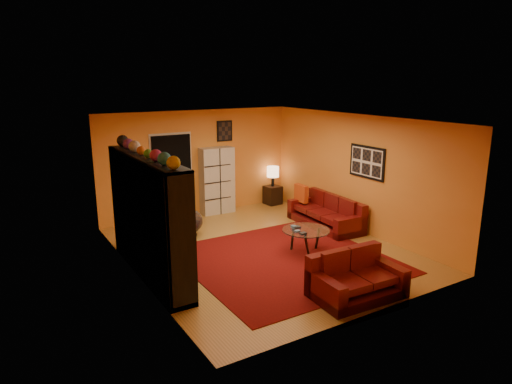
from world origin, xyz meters
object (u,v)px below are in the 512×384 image
sofa (328,214)px  loveseat (354,278)px  table_lamp (273,172)px  bowl_chair (185,222)px  entertainment_unit (148,217)px  storage_cabinet (217,181)px  tv (152,220)px  coffee_table (306,232)px  side_table (273,195)px

sofa → loveseat: same height
table_lamp → bowl_chair: bearing=-158.5°
entertainment_unit → sofa: entertainment_unit is taller
sofa → table_lamp: table_lamp is taller
loveseat → storage_cabinet: 5.25m
sofa → bowl_chair: bearing=164.1°
bowl_chair → table_lamp: bearing=21.5°
loveseat → storage_cabinet: bearing=0.4°
tv → sofa: size_ratio=0.46×
entertainment_unit → coffee_table: (2.94, -0.57, -0.62)m
sofa → storage_cabinet: bearing=129.3°
table_lamp → storage_cabinet: bearing=178.3°
loveseat → bowl_chair: bearing=19.4°
coffee_table → loveseat: bearing=-103.8°
table_lamp → tv: bearing=-147.3°
loveseat → coffee_table: loveseat is taller
tv → storage_cabinet: storage_cabinet is taller
coffee_table → bowl_chair: size_ratio=1.24×
storage_cabinet → bowl_chair: (-1.40, -1.25, -0.51)m
tv → loveseat: bearing=-134.6°
entertainment_unit → sofa: 4.50m
tv → storage_cabinet: size_ratio=0.56×
loveseat → coffee_table: bearing=-11.2°
sofa → storage_cabinet: size_ratio=1.20×
storage_cabinet → side_table: size_ratio=3.36×
tv → storage_cabinet: (2.64, 2.81, -0.15)m
tv → bowl_chair: 2.10m
sofa → side_table: sofa is taller
side_table → table_lamp: size_ratio=0.93×
tv → bowl_chair: (1.25, 1.56, -0.66)m
table_lamp → coffee_table: bearing=-112.9°
entertainment_unit → sofa: (4.41, 0.50, -0.76)m
sofa → storage_cabinet: (-1.71, 2.30, 0.55)m
sofa → coffee_table: (-1.46, -1.07, 0.14)m
bowl_chair → table_lamp: (3.05, 1.20, 0.56)m
entertainment_unit → coffee_table: size_ratio=3.21×
sofa → entertainment_unit: bearing=-170.9°
tv → side_table: tv is taller
side_table → storage_cabinet: bearing=178.3°
table_lamp → side_table: bearing=-90.0°
coffee_table → table_lamp: bearing=67.1°
tv → table_lamp: (4.30, 2.76, -0.11)m
loveseat → coffee_table: size_ratio=1.57×
coffee_table → bowl_chair: (-1.65, 2.12, -0.10)m
tv → storage_cabinet: 3.86m
sofa → coffee_table: bearing=-141.1°
entertainment_unit → side_table: entertainment_unit is taller
sofa → storage_cabinet: storage_cabinet is taller
loveseat → table_lamp: size_ratio=2.72×
side_table → bowl_chair: bearing=-158.5°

